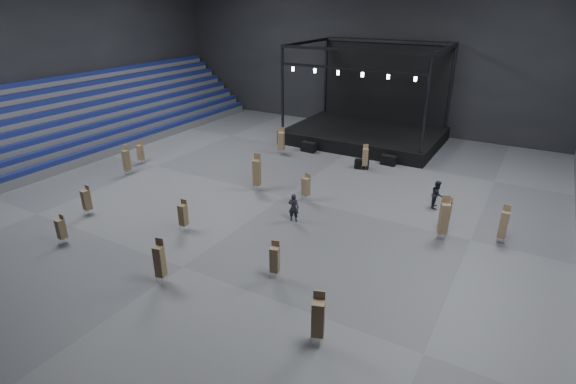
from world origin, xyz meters
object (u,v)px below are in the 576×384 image
Objects in this scene: chair_stack_0 at (318,317)px; chair_stack_1 at (126,160)px; chair_stack_7 at (281,140)px; crew_member at (437,194)px; chair_stack_10 at (183,214)px; chair_stack_13 at (257,172)px; man_center at (294,208)px; flight_case_mid at (362,164)px; chair_stack_12 at (160,260)px; chair_stack_2 at (140,152)px; flight_case_left at (309,147)px; chair_stack_5 at (61,228)px; chair_stack_4 at (365,157)px; flight_case_right at (389,160)px; chair_stack_8 at (86,199)px; chair_stack_9 at (504,224)px; chair_stack_14 at (306,186)px; chair_stack_6 at (444,218)px; chair_stack_3 at (446,210)px; stage at (368,125)px; chair_stack_11 at (275,259)px.

chair_stack_0 is 23.52m from chair_stack_1.
crew_member is at bearing -33.01° from chair_stack_7.
chair_stack_7 is 15.53m from chair_stack_10.
chair_stack_13 is at bearing 98.91° from crew_member.
man_center is (15.35, -0.49, -0.31)m from chair_stack_1.
flight_case_mid is 20.30m from chair_stack_12.
chair_stack_0 is 1.23× the size of chair_stack_2.
chair_stack_5 is (-4.34, -21.86, 0.50)m from flight_case_left.
flight_case_right is at bearing 32.05° from chair_stack_4.
chair_stack_9 reaches higher than chair_stack_8.
chair_stack_14 is at bearing -12.32° from chair_stack_13.
chair_stack_6 is 1.15× the size of chair_stack_9.
flight_case_left is 9.95m from chair_stack_13.
man_center is at bearing -129.55° from chair_stack_3.
chair_stack_11 is (4.64, -25.10, -0.39)m from stage.
chair_stack_12 is at bearing -81.46° from flight_case_left.
chair_stack_6 reaches higher than chair_stack_12.
chair_stack_3 is at bearing -54.24° from stage.
chair_stack_1 is 18.99m from chair_stack_4.
chair_stack_13 reaches higher than chair_stack_14.
chair_stack_12 is at bearing -30.92° from chair_stack_1.
chair_stack_13 is (-10.90, 12.01, 0.17)m from chair_stack_0.
chair_stack_4 is (15.83, 10.50, -0.14)m from chair_stack_1.
flight_case_mid is 0.80m from chair_stack_4.
chair_stack_7 is at bearing 93.11° from chair_stack_13.
chair_stack_3 is at bearing -31.41° from flight_case_left.
flight_case_mid is 16.36m from chair_stack_10.
chair_stack_4 reaches higher than chair_stack_14.
stage reaches higher than chair_stack_10.
chair_stack_12 is (-2.86, -20.00, 0.11)m from chair_stack_4.
chair_stack_1 reaches higher than chair_stack_7.
chair_stack_0 reaches higher than flight_case_left.
chair_stack_1 is 10.91m from chair_stack_13.
chair_stack_13 is at bearing -123.15° from flight_case_right.
chair_stack_13 is (2.72, -7.99, 0.14)m from chair_stack_7.
chair_stack_7 is at bearing 65.63° from crew_member.
chair_stack_13 is at bearing -147.68° from chair_stack_4.
chair_stack_7 is (2.55, 20.00, 0.33)m from chair_stack_5.
chair_stack_2 is 1.01× the size of chair_stack_14.
chair_stack_7 is (-5.04, -8.22, -0.18)m from stage.
flight_case_mid is 0.60× the size of crew_member.
chair_stack_1 reaches higher than chair_stack_5.
chair_stack_11 is 0.85× the size of chair_stack_12.
chair_stack_13 is at bearing -98.15° from stage.
chair_stack_0 is at bearing -46.59° from chair_stack_14.
man_center is at bearing 104.94° from chair_stack_0.
chair_stack_14 is (-9.41, 0.92, -0.33)m from chair_stack_6.
chair_stack_13 is at bearing 88.62° from chair_stack_12.
chair_stack_11 is at bearing -67.15° from flight_case_left.
flight_case_mid is 0.47× the size of chair_stack_12.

